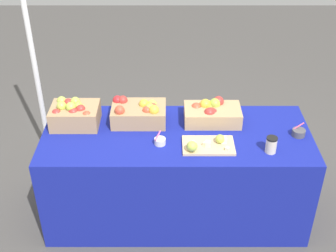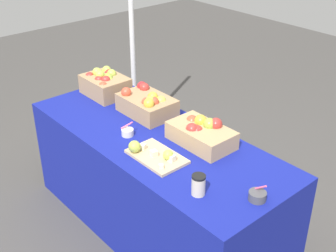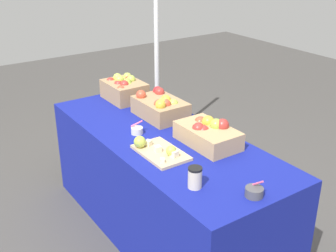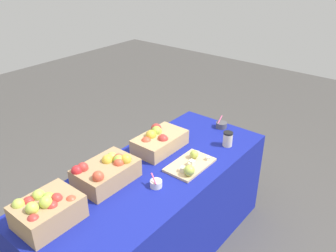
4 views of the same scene
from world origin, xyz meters
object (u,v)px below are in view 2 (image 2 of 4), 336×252
sample_bowl_mid (257,196)px  apple_crate_left (105,84)px  cutting_board_front (154,154)px  sample_bowl_near (128,132)px  coffee_cup (198,185)px  tent_pole (132,38)px  apple_crate_middle (147,104)px  apple_crate_right (201,133)px

sample_bowl_mid → apple_crate_left: bearing=174.7°
cutting_board_front → sample_bowl_near: bearing=172.3°
apple_crate_left → coffee_cup: apple_crate_left is taller
apple_crate_left → tent_pole: (-0.41, 0.57, 0.14)m
apple_crate_middle → apple_crate_right: bearing=0.5°
tent_pole → apple_crate_middle: bearing=-31.6°
apple_crate_right → sample_bowl_near: size_ratio=4.65×
sample_bowl_mid → coffee_cup: coffee_cup is taller
sample_bowl_near → coffee_cup: (0.74, -0.09, 0.03)m
sample_bowl_near → sample_bowl_mid: sample_bowl_mid is taller
apple_crate_right → sample_bowl_near: bearing=-142.1°
tent_pole → sample_bowl_mid: bearing=-19.8°
apple_crate_middle → coffee_cup: size_ratio=3.39×
apple_crate_right → apple_crate_middle: bearing=-179.5°
apple_crate_middle → coffee_cup: (0.89, -0.38, -0.02)m
apple_crate_left → apple_crate_right: (0.99, 0.04, -0.02)m
apple_crate_left → apple_crate_middle: bearing=4.5°
cutting_board_front → coffee_cup: coffee_cup is taller
cutting_board_front → tent_pole: 1.61m
apple_crate_middle → apple_crate_left: bearing=-175.5°
apple_crate_middle → tent_pole: size_ratio=0.20×
apple_crate_right → tent_pole: bearing=159.2°
cutting_board_front → sample_bowl_near: cutting_board_front is taller
apple_crate_left → cutting_board_front: apple_crate_left is taller
apple_crate_right → coffee_cup: (0.36, -0.38, -0.01)m
coffee_cup → apple_crate_right: bearing=133.6°
cutting_board_front → apple_crate_right: bearing=80.4°
cutting_board_front → sample_bowl_mid: (0.65, 0.15, 0.00)m
apple_crate_right → cutting_board_front: size_ratio=1.16×
tent_pole → apple_crate_left: bearing=-54.4°
apple_crate_right → apple_crate_left: bearing=-177.6°
apple_crate_left → cutting_board_front: 0.98m
tent_pole → apple_crate_right: bearing=-20.8°
apple_crate_right → coffee_cup: 0.53m
coffee_cup → apple_crate_left: bearing=165.9°
cutting_board_front → tent_pole: tent_pole is taller
tent_pole → cutting_board_front: bearing=-32.8°
apple_crate_left → cutting_board_front: (0.93, -0.29, -0.06)m
sample_bowl_near → apple_crate_right: bearing=37.9°
apple_crate_middle → cutting_board_front: bearing=-34.8°
apple_crate_middle → tent_pole: (-0.87, 0.54, 0.15)m
cutting_board_front → sample_bowl_mid: sample_bowl_mid is taller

